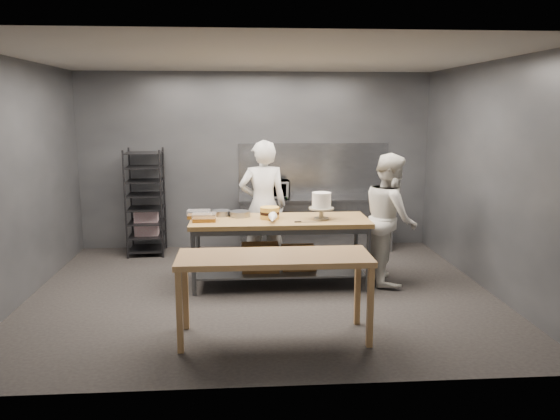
% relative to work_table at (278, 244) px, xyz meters
% --- Properties ---
extents(ground, '(6.00, 6.00, 0.00)m').
position_rel_work_table_xyz_m(ground, '(-0.24, -0.32, -0.57)').
color(ground, black).
rests_on(ground, ground).
extents(back_wall, '(6.00, 0.04, 3.00)m').
position_rel_work_table_xyz_m(back_wall, '(-0.24, 2.18, 0.93)').
color(back_wall, '#4C4F54').
rests_on(back_wall, ground).
extents(work_table, '(2.40, 0.90, 0.92)m').
position_rel_work_table_xyz_m(work_table, '(0.00, 0.00, 0.00)').
color(work_table, olive).
rests_on(work_table, ground).
extents(near_counter, '(2.00, 0.70, 0.90)m').
position_rel_work_table_xyz_m(near_counter, '(-0.17, -1.78, 0.24)').
color(near_counter, olive).
rests_on(near_counter, ground).
extents(back_counter, '(2.60, 0.60, 0.90)m').
position_rel_work_table_xyz_m(back_counter, '(0.76, 1.86, -0.12)').
color(back_counter, slate).
rests_on(back_counter, ground).
extents(splashback_panel, '(2.60, 0.02, 0.90)m').
position_rel_work_table_xyz_m(splashback_panel, '(0.76, 2.16, 0.78)').
color(splashback_panel, slate).
rests_on(splashback_panel, back_counter).
extents(speed_rack, '(0.63, 0.68, 1.75)m').
position_rel_work_table_xyz_m(speed_rack, '(-2.07, 1.78, 0.28)').
color(speed_rack, black).
rests_on(speed_rack, ground).
extents(chef_behind, '(0.73, 0.50, 1.94)m').
position_rel_work_table_xyz_m(chef_behind, '(-0.18, 0.75, 0.40)').
color(chef_behind, white).
rests_on(chef_behind, ground).
extents(chef_right, '(0.72, 0.91, 1.80)m').
position_rel_work_table_xyz_m(chef_right, '(1.54, 0.00, 0.33)').
color(chef_right, silver).
rests_on(chef_right, ground).
extents(microwave, '(0.54, 0.37, 0.30)m').
position_rel_work_table_xyz_m(microwave, '(0.03, 1.86, 0.48)').
color(microwave, black).
rests_on(microwave, back_counter).
extents(frosted_cake_stand, '(0.34, 0.34, 0.36)m').
position_rel_work_table_xyz_m(frosted_cake_stand, '(0.57, -0.07, 0.58)').
color(frosted_cake_stand, '#A69E85').
rests_on(frosted_cake_stand, work_table).
extents(layer_cake, '(0.26, 0.26, 0.16)m').
position_rel_work_table_xyz_m(layer_cake, '(-0.12, 0.02, 0.43)').
color(layer_cake, '#EAC24A').
rests_on(layer_cake, work_table).
extents(cake_pans, '(0.53, 0.35, 0.07)m').
position_rel_work_table_xyz_m(cake_pans, '(-0.64, 0.23, 0.39)').
color(cake_pans, gray).
rests_on(cake_pans, work_table).
extents(piping_bag, '(0.15, 0.39, 0.12)m').
position_rel_work_table_xyz_m(piping_bag, '(-0.10, -0.29, 0.41)').
color(piping_bag, white).
rests_on(piping_bag, work_table).
extents(offset_spatula, '(0.36, 0.02, 0.02)m').
position_rel_work_table_xyz_m(offset_spatula, '(0.32, -0.26, 0.35)').
color(offset_spatula, slate).
rests_on(offset_spatula, work_table).
extents(pastry_clamshells, '(0.40, 0.43, 0.11)m').
position_rel_work_table_xyz_m(pastry_clamshells, '(-1.03, 0.00, 0.40)').
color(pastry_clamshells, '#A86E21').
rests_on(pastry_clamshells, work_table).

